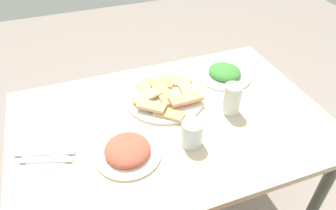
# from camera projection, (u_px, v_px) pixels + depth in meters

# --- Properties ---
(dining_table) EXTENTS (1.16, 0.77, 0.74)m
(dining_table) POSITION_uv_depth(u_px,v_px,m) (171.00, 137.00, 1.22)
(dining_table) COLOR beige
(dining_table) RESTS_ON ground_plane
(pide_platter) EXTENTS (0.32, 0.33, 0.04)m
(pide_platter) POSITION_uv_depth(u_px,v_px,m) (166.00, 96.00, 1.26)
(pide_platter) COLOR white
(pide_platter) RESTS_ON dining_table
(salad_plate_greens) EXTENTS (0.22, 0.22, 0.05)m
(salad_plate_greens) POSITION_uv_depth(u_px,v_px,m) (128.00, 151.00, 1.02)
(salad_plate_greens) COLOR white
(salad_plate_greens) RESTS_ON dining_table
(salad_plate_rice) EXTENTS (0.24, 0.24, 0.05)m
(salad_plate_rice) POSITION_uv_depth(u_px,v_px,m) (224.00, 73.00, 1.38)
(salad_plate_rice) COLOR white
(salad_plate_rice) RESTS_ON dining_table
(soda_can) EXTENTS (0.07, 0.07, 0.12)m
(soda_can) POSITION_uv_depth(u_px,v_px,m) (232.00, 99.00, 1.17)
(soda_can) COLOR silver
(soda_can) RESTS_ON dining_table
(drinking_glass) EXTENTS (0.07, 0.07, 0.09)m
(drinking_glass) POSITION_uv_depth(u_px,v_px,m) (192.00, 134.00, 1.05)
(drinking_glass) COLOR silver
(drinking_glass) RESTS_ON dining_table
(paper_napkin) EXTENTS (0.16, 0.16, 0.00)m
(paper_napkin) POSITION_uv_depth(u_px,v_px,m) (46.00, 158.00, 1.02)
(paper_napkin) COLOR white
(paper_napkin) RESTS_ON dining_table
(fork) EXTENTS (0.19, 0.08, 0.00)m
(fork) POSITION_uv_depth(u_px,v_px,m) (45.00, 153.00, 1.03)
(fork) COLOR silver
(fork) RESTS_ON paper_napkin
(spoon) EXTENTS (0.16, 0.06, 0.00)m
(spoon) POSITION_uv_depth(u_px,v_px,m) (46.00, 161.00, 1.01)
(spoon) COLOR silver
(spoon) RESTS_ON paper_napkin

